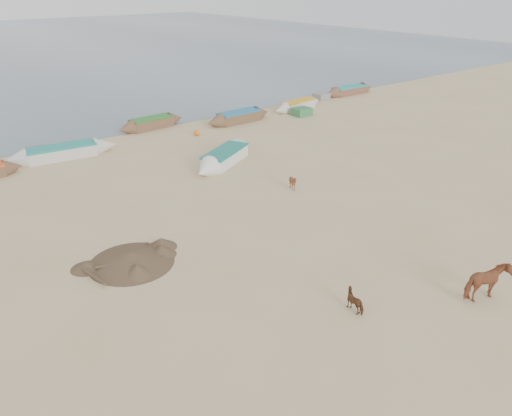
{
  "coord_description": "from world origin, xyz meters",
  "views": [
    {
      "loc": [
        -12.83,
        -12.44,
        10.7
      ],
      "look_at": [
        0.0,
        4.0,
        1.0
      ],
      "focal_mm": 35.0,
      "sensor_mm": 36.0,
      "label": 1
    }
  ],
  "objects": [
    {
      "name": "debris_pile",
      "position": [
        -6.02,
        4.61,
        0.27
      ],
      "size": [
        4.37,
        4.37,
        0.54
      ],
      "primitive_type": "cone",
      "rotation": [
        0.0,
        0.0,
        -0.28
      ],
      "color": "brown",
      "rests_on": "ground"
    },
    {
      "name": "near_canoe",
      "position": [
        3.99,
        12.27,
        0.42
      ],
      "size": [
        6.5,
        4.34,
        0.84
      ],
      "primitive_type": null,
      "rotation": [
        0.0,
        0.0,
        0.49
      ],
      "color": "silver",
      "rests_on": "ground"
    },
    {
      "name": "ground",
      "position": [
        0.0,
        0.0,
        0.0
      ],
      "size": [
        140.0,
        140.0,
        0.0
      ],
      "primitive_type": "plane",
      "color": "tan",
      "rests_on": "ground"
    },
    {
      "name": "calf_right",
      "position": [
        -1.14,
        -3.19,
        0.38
      ],
      "size": [
        0.89,
        0.95,
        0.77
      ],
      "primitive_type": "imported",
      "rotation": [
        0.0,
        0.0,
        1.94
      ],
      "color": "brown",
      "rests_on": "ground"
    },
    {
      "name": "calf_front",
      "position": [
        4.41,
        6.35,
        0.43
      ],
      "size": [
        1.01,
        0.96,
        0.87
      ],
      "primitive_type": "imported",
      "rotation": [
        0.0,
        0.0,
        -1.14
      ],
      "color": "brown",
      "rests_on": "ground"
    },
    {
      "name": "cow_adult",
      "position": [
        2.99,
        -5.65,
        0.72
      ],
      "size": [
        1.84,
        1.15,
        1.44
      ],
      "primitive_type": "imported",
      "rotation": [
        0.0,
        0.0,
        1.34
      ],
      "color": "brown",
      "rests_on": "ground"
    },
    {
      "name": "beach_clutter",
      "position": [
        5.13,
        19.6,
        0.3
      ],
      "size": [
        42.83,
        4.44,
        0.64
      ],
      "color": "#327032",
      "rests_on": "ground"
    },
    {
      "name": "waterline_canoes",
      "position": [
        0.54,
        20.5,
        0.41
      ],
      "size": [
        56.51,
        4.98,
        0.9
      ],
      "color": "brown",
      "rests_on": "ground"
    }
  ]
}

